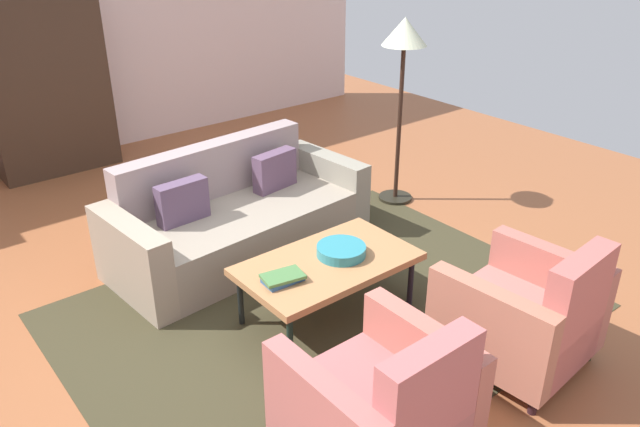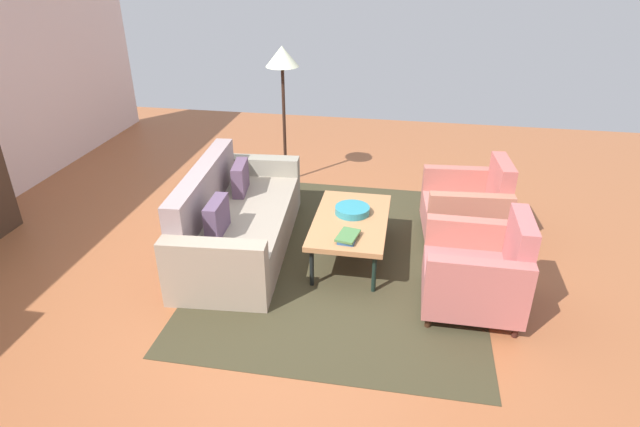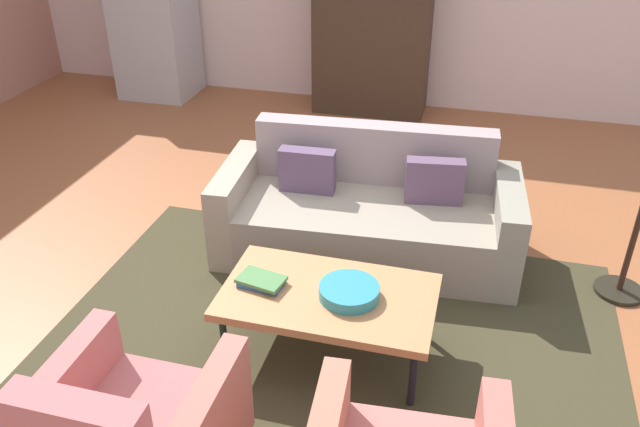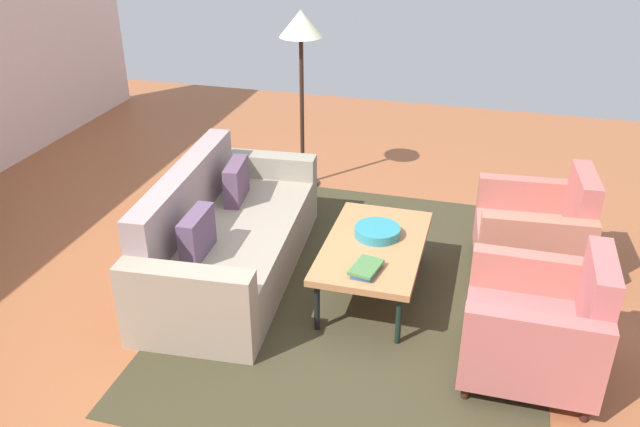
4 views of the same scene
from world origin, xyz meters
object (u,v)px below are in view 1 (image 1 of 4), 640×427
(floor_lamp, at_px, (404,50))
(armchair_right, at_px, (528,318))
(cabinet, at_px, (45,87))
(couch, at_px, (234,219))
(book_stack, at_px, (283,278))
(coffee_table, at_px, (328,265))
(armchair_left, at_px, (384,408))
(fruit_bowl, at_px, (341,250))

(floor_lamp, bearing_deg, armchair_right, -116.92)
(armchair_right, bearing_deg, cabinet, 97.94)
(couch, xyz_separation_m, book_stack, (-0.38, -1.21, 0.17))
(couch, bearing_deg, book_stack, 68.06)
(armchair_right, bearing_deg, book_stack, 126.34)
(couch, relative_size, armchair_right, 2.46)
(armchair_right, bearing_deg, couch, 99.95)
(coffee_table, xyz_separation_m, armchair_left, (-0.60, -1.17, -0.05))
(armchair_right, relative_size, cabinet, 0.49)
(armchair_left, xyz_separation_m, cabinet, (0.07, 5.10, 0.56))
(armchair_right, bearing_deg, coffee_table, 112.80)
(armchair_left, xyz_separation_m, armchair_right, (1.21, 0.00, 0.00))
(armchair_left, distance_m, cabinet, 5.13)
(coffee_table, distance_m, floor_lamp, 2.29)
(cabinet, relative_size, floor_lamp, 1.05)
(armchair_right, height_order, floor_lamp, floor_lamp)
(couch, xyz_separation_m, cabinet, (-0.53, 2.75, 0.61))
(armchair_left, height_order, book_stack, armchair_left)
(armchair_left, xyz_separation_m, floor_lamp, (2.34, 2.23, 1.10))
(book_stack, xyz_separation_m, floor_lamp, (2.13, 1.09, 0.99))
(book_stack, xyz_separation_m, cabinet, (-0.14, 3.96, 0.44))
(coffee_table, distance_m, book_stack, 0.39)
(armchair_right, relative_size, book_stack, 3.05)
(couch, relative_size, book_stack, 7.51)
(armchair_left, relative_size, fruit_bowl, 2.61)
(couch, xyz_separation_m, floor_lamp, (1.75, -0.12, 1.16))
(couch, height_order, fruit_bowl, couch)
(cabinet, bearing_deg, floor_lamp, -51.66)
(coffee_table, distance_m, armchair_left, 1.31)
(couch, height_order, cabinet, cabinet)
(coffee_table, height_order, cabinet, cabinet)
(armchair_right, distance_m, fruit_bowl, 1.27)
(armchair_left, bearing_deg, fruit_bowl, 58.56)
(fruit_bowl, bearing_deg, couch, 96.03)
(armchair_left, relative_size, book_stack, 3.05)
(coffee_table, xyz_separation_m, book_stack, (-0.39, -0.02, 0.06))
(cabinet, bearing_deg, armchair_right, -77.43)
(coffee_table, bearing_deg, couch, 90.32)
(armchair_right, distance_m, cabinet, 5.26)
(armchair_left, relative_size, cabinet, 0.49)
(coffee_table, xyz_separation_m, armchair_right, (0.61, -1.17, -0.05))
(coffee_table, xyz_separation_m, fruit_bowl, (0.12, 0.00, 0.07))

